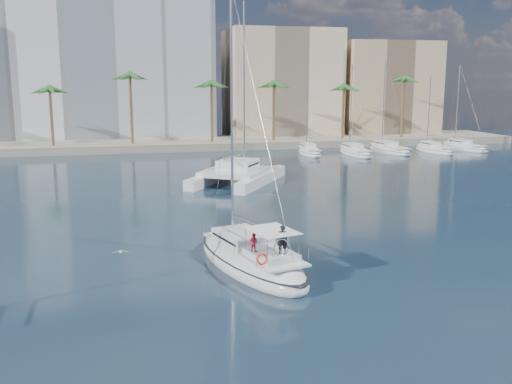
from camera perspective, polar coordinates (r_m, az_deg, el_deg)
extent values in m
plane|color=black|center=(36.09, -1.15, -6.32)|extent=(160.00, 160.00, 0.00)
cube|color=gray|center=(95.51, -8.88, 4.77)|extent=(120.00, 14.00, 1.20)
cube|color=silver|center=(106.85, -16.20, 12.32)|extent=(42.00, 16.00, 28.00)
cube|color=beige|center=(107.73, 2.52, 10.60)|extent=(20.00, 14.00, 20.00)
cube|color=tan|center=(112.98, 12.76, 9.85)|extent=(18.00, 12.00, 18.00)
cylinder|color=brown|center=(91.15, -8.77, 7.42)|extent=(0.44, 0.44, 10.50)
sphere|color=#266224|center=(90.98, -8.87, 10.72)|extent=(3.60, 3.60, 3.60)
cylinder|color=brown|center=(99.76, 11.26, 7.64)|extent=(0.44, 0.44, 10.50)
sphere|color=#266224|center=(99.61, 11.38, 10.65)|extent=(3.60, 3.60, 3.60)
ellipsoid|color=white|center=(33.60, -0.53, -7.03)|extent=(6.39, 11.91, 2.36)
ellipsoid|color=black|center=(33.50, -0.53, -6.48)|extent=(6.45, 12.02, 0.18)
cube|color=silver|center=(33.15, -0.36, -5.66)|extent=(4.66, 8.90, 0.12)
cube|color=silver|center=(34.17, -1.38, -4.52)|extent=(3.30, 4.21, 0.60)
cube|color=black|center=(34.16, -1.38, -4.49)|extent=(3.21, 3.79, 0.14)
cylinder|color=#B7BABF|center=(34.16, -2.44, 7.64)|extent=(0.15, 0.15, 14.90)
cylinder|color=#B7BABF|center=(33.01, -0.63, -2.92)|extent=(1.28, 4.46, 0.11)
cube|color=silver|center=(31.24, 1.51, -6.25)|extent=(2.81, 3.30, 0.36)
cube|color=white|center=(30.77, 1.62, -3.87)|extent=(2.81, 3.30, 0.04)
torus|color=silver|center=(30.14, 2.55, -5.58)|extent=(0.94, 0.30, 0.96)
torus|color=red|center=(29.21, 0.61, -6.73)|extent=(0.66, 0.35, 0.64)
imported|color=black|center=(30.49, 2.63, -4.77)|extent=(0.61, 0.43, 1.60)
imported|color=#A51928|center=(31.02, -0.25, -5.03)|extent=(0.63, 0.63, 1.03)
cube|color=white|center=(62.54, -4.11, 1.59)|extent=(8.15, 11.72, 1.10)
cube|color=white|center=(60.60, 0.56, 1.32)|extent=(8.15, 11.72, 1.10)
cube|color=silver|center=(60.79, -2.04, 2.06)|extent=(8.96, 9.34, 0.50)
cube|color=silver|center=(61.29, -1.82, 2.79)|extent=(5.19, 5.29, 1.00)
cube|color=black|center=(61.29, -1.82, 2.84)|extent=(4.92, 4.85, 0.18)
cylinder|color=#B7BABF|center=(62.51, -1.19, 10.58)|extent=(0.18, 0.18, 17.57)
ellipsoid|color=silver|center=(35.75, -13.39, -5.85)|extent=(0.20, 0.38, 0.18)
sphere|color=silver|center=(35.92, -13.39, -5.74)|extent=(0.10, 0.10, 0.10)
cube|color=gray|center=(35.75, -13.83, -5.83)|extent=(0.44, 0.16, 0.10)
cube|color=gray|center=(35.74, -12.96, -5.79)|extent=(0.44, 0.16, 0.10)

